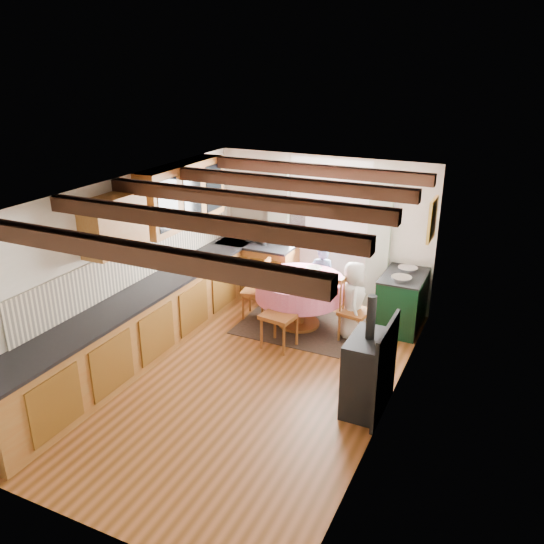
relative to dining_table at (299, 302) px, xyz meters
The scene contains 41 objects.
floor 1.65m from the dining_table, 92.72° to the right, with size 3.60×5.50×0.00m, color #98552B.
ceiling 2.57m from the dining_table, 92.72° to the right, with size 3.60×5.50×0.00m, color white.
wall_back 1.41m from the dining_table, 93.76° to the left, with size 3.60×0.00×2.40m, color silver.
wall_front 4.42m from the dining_table, 91.00° to the right, with size 3.60×0.00×2.40m, color silver.
wall_left 2.59m from the dining_table, 139.59° to the right, with size 0.00×5.50×2.40m, color silver.
wall_right 2.48m from the dining_table, 42.81° to the right, with size 0.00×5.50×2.40m, color silver.
beam_a 4.08m from the dining_table, 91.21° to the right, with size 3.60×0.16×0.16m, color #331D11.
beam_b 3.23m from the dining_table, 91.67° to the right, with size 3.60×0.16×0.16m, color #331D11.
beam_c 2.50m from the dining_table, 92.72° to the right, with size 3.60×0.16×0.16m, color #331D11.
beam_d 2.01m from the dining_table, 97.23° to the right, with size 3.60×0.16×0.16m, color #331D11.
beam_e 1.96m from the dining_table, 100.66° to the left, with size 3.60×0.16×0.16m, color #331D11.
splash_left 2.40m from the dining_table, 145.05° to the right, with size 0.02×4.50×0.55m, color beige.
splash_back 1.76m from the dining_table, 133.52° to the left, with size 1.40×0.02×0.55m, color beige.
base_cabinet_left 2.24m from the dining_table, 134.61° to the right, with size 0.60×5.30×0.88m, color olive.
base_cabinet_back 1.41m from the dining_table, 142.85° to the left, with size 1.30×0.60×0.88m, color olive.
worktop_left 2.29m from the dining_table, 134.25° to the right, with size 0.64×5.30×0.04m, color black.
worktop_back 1.49m from the dining_table, 143.51° to the left, with size 1.30×0.64×0.04m, color black.
wall_cabinet_glass 2.34m from the dining_table, 166.89° to the right, with size 0.34×1.80×0.90m, color olive.
wall_cabinet_solid 2.96m from the dining_table, 131.96° to the right, with size 0.34×0.90×0.70m, color olive.
window_frame 1.66m from the dining_table, 88.78° to the left, with size 1.34×0.03×1.54m, color white.
window_pane 1.66m from the dining_table, 88.79° to the left, with size 1.20×0.01×1.40m, color white.
curtain_left 1.51m from the dining_table, 128.11° to the left, with size 0.35×0.10×2.10m, color #98B48C.
curtain_right 1.54m from the dining_table, 50.30° to the left, with size 0.35×0.10×2.10m, color #98B48C.
curtain_rod 2.09m from the dining_table, 88.68° to the left, with size 0.03×0.03×2.00m, color black.
wall_picture 2.25m from the dining_table, 22.53° to the left, with size 0.04×0.50×0.60m, color gold.
wall_plate 1.98m from the dining_table, 49.05° to the left, with size 0.30×0.30×0.02m, color silver.
rug 0.39m from the dining_table, ahead, with size 1.75×1.36×0.01m, color #443029.
dining_table is the anchor object (origin of this frame).
chair_near 0.72m from the dining_table, 90.40° to the right, with size 0.45×0.47×1.06m, color brown, non-canonical shape.
chair_left 0.75m from the dining_table, behind, with size 0.41×0.43×0.95m, color brown, non-canonical shape.
chair_right 0.89m from the dining_table, ahead, with size 0.41×0.43×0.95m, color brown, non-canonical shape.
aga_range 1.53m from the dining_table, 24.33° to the left, with size 0.61×0.94×0.87m, color black, non-canonical shape.
cast_iron_stove 2.23m from the dining_table, 47.08° to the right, with size 0.43×0.71×1.42m, color black, non-canonical shape.
child_far 0.75m from the dining_table, 83.70° to the left, with size 0.39×0.26×1.07m, color #425474.
child_right 0.84m from the dining_table, ahead, with size 0.57×0.37×1.16m, color silver.
bowl_a 0.57m from the dining_table, 78.07° to the left, with size 0.23×0.23×0.06m, color silver.
bowl_b 0.46m from the dining_table, 86.10° to the right, with size 0.19×0.19×0.06m, color silver.
cup 0.63m from the dining_table, 53.86° to the right, with size 0.10×0.10×0.09m, color silver.
canister_tall 1.69m from the dining_table, 145.60° to the left, with size 0.13×0.13×0.22m, color #262628.
canister_wide 1.54m from the dining_table, 139.50° to the left, with size 0.19×0.19×0.22m, color #262628.
canister_slim 1.44m from the dining_table, 140.28° to the left, with size 0.10×0.10×0.27m, color #262628.
Camera 1 is at (2.93, -5.42, 3.81)m, focal length 36.68 mm.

